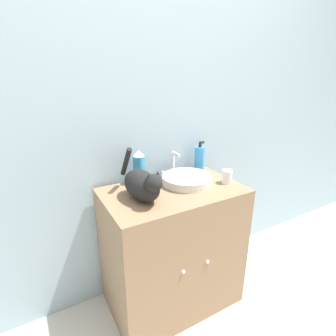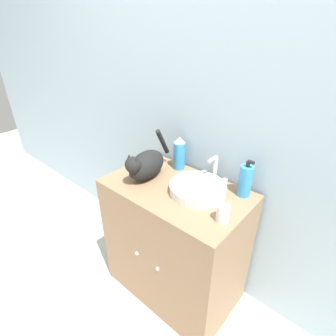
{
  "view_description": "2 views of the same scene",
  "coord_description": "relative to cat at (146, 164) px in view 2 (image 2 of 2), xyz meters",
  "views": [
    {
      "loc": [
        -0.7,
        -0.93,
        1.43
      ],
      "look_at": [
        -0.05,
        0.22,
        0.95
      ],
      "focal_mm": 28.0,
      "sensor_mm": 36.0,
      "label": 1
    },
    {
      "loc": [
        0.76,
        -0.7,
        1.6
      ],
      "look_at": [
        -0.03,
        0.21,
        0.93
      ],
      "focal_mm": 28.0,
      "sensor_mm": 36.0,
      "label": 2
    }
  ],
  "objects": [
    {
      "name": "ground_plane",
      "position": [
        0.2,
        -0.21,
        -0.89
      ],
      "size": [
        8.0,
        8.0,
        0.0
      ],
      "primitive_type": "plane",
      "color": "beige"
    },
    {
      "name": "wall_back",
      "position": [
        0.2,
        0.32,
        0.36
      ],
      "size": [
        6.0,
        0.05,
        2.5
      ],
      "color": "#9EB7C6",
      "rests_on": "ground_plane"
    },
    {
      "name": "vanity_cabinet",
      "position": [
        0.2,
        0.03,
        -0.49
      ],
      "size": [
        0.8,
        0.5,
        0.81
      ],
      "color": "#8C6B4C",
      "rests_on": "ground_plane"
    },
    {
      "name": "sink_basin",
      "position": [
        0.32,
        0.07,
        -0.06
      ],
      "size": [
        0.3,
        0.3,
        0.05
      ],
      "color": "silver",
      "rests_on": "vanity_cabinet"
    },
    {
      "name": "faucet",
      "position": [
        0.32,
        0.22,
        -0.02
      ],
      "size": [
        0.17,
        0.09,
        0.16
      ],
      "color": "silver",
      "rests_on": "vanity_cabinet"
    },
    {
      "name": "cat",
      "position": [
        0.0,
        0.0,
        0.0
      ],
      "size": [
        0.18,
        0.39,
        0.26
      ],
      "rotation": [
        0.0,
        0.0,
        -1.45
      ],
      "color": "black",
      "rests_on": "vanity_cabinet"
    },
    {
      "name": "soap_bottle",
      "position": [
        0.51,
        0.21,
        0.0
      ],
      "size": [
        0.07,
        0.07,
        0.21
      ],
      "color": "#338CCC",
      "rests_on": "vanity_cabinet"
    },
    {
      "name": "spray_bottle",
      "position": [
        0.07,
        0.22,
        0.01
      ],
      "size": [
        0.07,
        0.07,
        0.21
      ],
      "color": "#338CCC",
      "rests_on": "vanity_cabinet"
    },
    {
      "name": "cup",
      "position": [
        0.53,
        -0.04,
        -0.05
      ],
      "size": [
        0.06,
        0.06,
        0.08
      ],
      "color": "white",
      "rests_on": "vanity_cabinet"
    }
  ]
}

